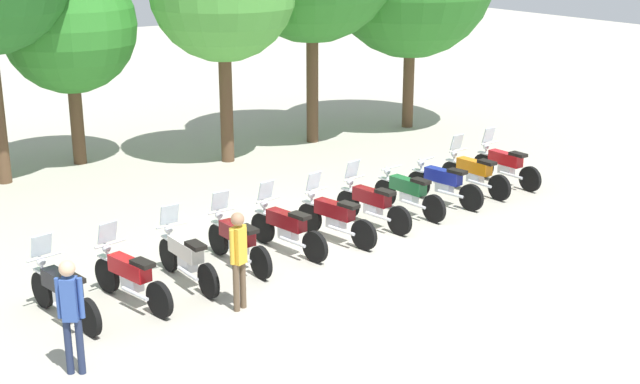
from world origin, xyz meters
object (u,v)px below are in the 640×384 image
(motorcycle_4, at_px, (287,227))
(motorcycle_9, at_px, (474,173))
(motorcycle_2, at_px, (186,257))
(motorcycle_8, at_px, (444,183))
(motorcycle_10, at_px, (505,164))
(motorcycle_1, at_px, (130,276))
(motorcycle_3, at_px, (237,240))
(person_0, at_px, (239,253))
(motorcycle_7, at_px, (408,193))
(person_1, at_px, (71,308))
(tree_2, at_px, (69,26))
(motorcycle_6, at_px, (372,203))
(motorcycle_5, at_px, (335,217))
(motorcycle_0, at_px, (63,291))

(motorcycle_4, height_order, motorcycle_9, same)
(motorcycle_2, relative_size, motorcycle_8, 1.01)
(motorcycle_2, xyz_separation_m, motorcycle_10, (9.45, 1.51, 0.00))
(motorcycle_1, distance_m, motorcycle_3, 2.44)
(motorcycle_8, bearing_deg, person_0, 99.06)
(motorcycle_1, bearing_deg, motorcycle_7, -94.09)
(motorcycle_7, relative_size, motorcycle_10, 1.00)
(motorcycle_1, distance_m, motorcycle_7, 7.21)
(person_1, bearing_deg, person_0, -45.24)
(tree_2, bearing_deg, person_0, -93.35)
(motorcycle_7, height_order, person_0, person_0)
(motorcycle_9, bearing_deg, motorcycle_10, -89.27)
(motorcycle_10, xyz_separation_m, person_1, (-12.21, -3.72, 0.54))
(motorcycle_6, height_order, motorcycle_7, motorcycle_6)
(motorcycle_2, height_order, motorcycle_6, same)
(motorcycle_1, height_order, motorcycle_7, motorcycle_1)
(motorcycle_6, bearing_deg, person_1, 101.14)
(motorcycle_2, height_order, motorcycle_9, same)
(motorcycle_2, distance_m, person_1, 3.58)
(motorcycle_9, xyz_separation_m, person_1, (-11.03, -3.59, 0.54))
(motorcycle_6, xyz_separation_m, motorcycle_10, (4.73, 0.77, 0.00))
(motorcycle_10, bearing_deg, motorcycle_1, 95.50)
(motorcycle_7, bearing_deg, motorcycle_5, 95.54)
(person_0, relative_size, tree_2, 0.31)
(motorcycle_10, bearing_deg, motorcycle_6, 94.98)
(motorcycle_8, bearing_deg, motorcycle_6, 86.83)
(motorcycle_3, distance_m, tree_2, 9.62)
(motorcycle_9, height_order, person_0, person_0)
(motorcycle_7, bearing_deg, person_1, 102.74)
(person_0, bearing_deg, person_1, -99.31)
(motorcycle_3, bearing_deg, motorcycle_10, -85.73)
(motorcycle_5, distance_m, motorcycle_6, 1.23)
(motorcycle_6, distance_m, motorcycle_7, 1.21)
(motorcycle_0, height_order, motorcycle_1, same)
(motorcycle_5, xyz_separation_m, motorcycle_9, (4.73, 0.95, 0.00))
(motorcycle_2, height_order, tree_2, tree_2)
(motorcycle_0, height_order, person_0, person_0)
(motorcycle_1, relative_size, tree_2, 0.38)
(motorcycle_3, distance_m, motorcycle_5, 2.36)
(motorcycle_7, bearing_deg, motorcycle_3, 91.20)
(motorcycle_0, relative_size, motorcycle_4, 1.00)
(motorcycle_8, bearing_deg, motorcycle_4, 86.50)
(motorcycle_2, bearing_deg, motorcycle_6, -84.54)
(motorcycle_0, relative_size, person_1, 1.21)
(motorcycle_9, height_order, tree_2, tree_2)
(motorcycle_5, distance_m, person_1, 6.85)
(motorcycle_3, relative_size, motorcycle_7, 1.00)
(person_0, bearing_deg, motorcycle_9, 88.26)
(motorcycle_0, distance_m, motorcycle_4, 4.78)
(motorcycle_2, height_order, motorcycle_5, same)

